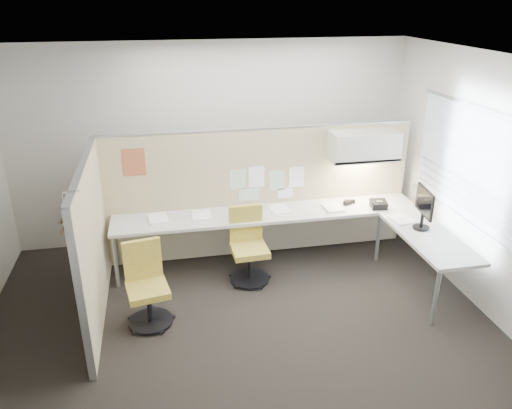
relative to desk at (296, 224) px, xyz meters
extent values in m
cube|color=black|center=(-0.93, -1.13, -0.61)|extent=(5.50, 4.50, 0.01)
cube|color=white|center=(-0.93, -1.13, 2.20)|extent=(5.50, 4.50, 0.01)
cube|color=beige|center=(-0.93, 1.12, 0.80)|extent=(5.50, 0.02, 2.80)
cube|color=beige|center=(-0.93, -3.38, 0.80)|extent=(5.50, 0.02, 2.80)
cube|color=beige|center=(1.82, -1.13, 0.80)|extent=(0.02, 4.50, 2.80)
cube|color=#919CA8|center=(1.79, -1.13, 0.95)|extent=(0.01, 2.80, 1.30)
cube|color=tan|center=(-0.38, 0.47, 0.27)|extent=(4.10, 0.06, 1.75)
cube|color=tan|center=(-2.43, -0.63, 0.27)|extent=(0.06, 2.20, 1.75)
cube|color=beige|center=(-0.33, 0.14, 0.11)|extent=(4.00, 0.60, 0.04)
cube|color=beige|center=(1.37, -0.89, 0.11)|extent=(0.60, 1.47, 0.04)
cube|color=beige|center=(-0.33, 0.41, -0.26)|extent=(3.90, 0.02, 0.64)
cylinder|color=#A5A8AA|center=(-2.28, -0.11, -0.26)|extent=(0.05, 0.05, 0.69)
cylinder|color=#A5A8AA|center=(1.12, -1.58, -0.26)|extent=(0.05, 0.05, 0.69)
cylinder|color=#A5A8AA|center=(1.12, -0.11, -0.26)|extent=(0.05, 0.05, 0.69)
cube|color=beige|center=(0.97, 0.26, 0.91)|extent=(0.90, 0.36, 0.38)
cube|color=#FFEABF|center=(0.97, 0.26, 0.70)|extent=(0.60, 0.06, 0.02)
cube|color=#8CBF8C|center=(-0.68, 0.44, 0.50)|extent=(0.21, 0.00, 0.28)
cube|color=white|center=(-0.43, 0.44, 0.52)|extent=(0.21, 0.00, 0.28)
cube|color=#8CBF8C|center=(-0.15, 0.44, 0.45)|extent=(0.21, 0.00, 0.28)
cube|color=white|center=(0.12, 0.44, 0.48)|extent=(0.21, 0.00, 0.28)
cube|color=#8CBF8C|center=(-0.53, 0.44, 0.28)|extent=(0.28, 0.00, 0.18)
cube|color=white|center=(-0.03, 0.44, 0.26)|extent=(0.21, 0.00, 0.14)
cube|color=#F2581E|center=(-1.98, 0.44, 0.82)|extent=(0.28, 0.00, 0.35)
cylinder|color=black|center=(-1.89, -0.94, -0.57)|extent=(0.48, 0.48, 0.03)
cylinder|color=black|center=(-1.89, -0.94, -0.39)|extent=(0.06, 0.06, 0.37)
cube|color=#E6D455|center=(-1.89, -0.94, -0.18)|extent=(0.49, 0.49, 0.07)
cube|color=#E6D455|center=(-1.93, -0.74, 0.09)|extent=(0.41, 0.12, 0.46)
cylinder|color=black|center=(-0.66, -0.29, -0.57)|extent=(0.49, 0.49, 0.03)
cylinder|color=black|center=(-0.66, -0.29, -0.38)|extent=(0.06, 0.06, 0.38)
cube|color=#E6D455|center=(-0.66, -0.29, -0.17)|extent=(0.45, 0.45, 0.08)
cube|color=#E6D455|center=(-0.67, -0.08, 0.11)|extent=(0.42, 0.07, 0.47)
cylinder|color=black|center=(1.37, -0.69, 0.14)|extent=(0.20, 0.20, 0.02)
cylinder|color=black|center=(1.37, -0.69, 0.23)|extent=(0.04, 0.04, 0.18)
cube|color=black|center=(1.37, -0.69, 0.48)|extent=(0.10, 0.48, 0.32)
cube|color=black|center=(1.37, -0.69, 0.48)|extent=(0.06, 0.44, 0.28)
cube|color=black|center=(1.12, -0.01, 0.18)|extent=(0.22, 0.22, 0.12)
cylinder|color=black|center=(1.03, 0.01, 0.21)|extent=(0.06, 0.17, 0.04)
cube|color=black|center=(0.81, 0.22, 0.15)|extent=(0.15, 0.07, 0.05)
cube|color=black|center=(0.76, 0.17, 0.16)|extent=(0.12, 0.09, 0.06)
cube|color=silver|center=(-2.43, -1.40, 1.17)|extent=(0.14, 0.02, 0.02)
cylinder|color=silver|center=(-2.50, -1.40, 1.09)|extent=(0.02, 0.02, 0.14)
cube|color=#AD7F4C|center=(-2.50, -1.40, 0.96)|extent=(0.02, 0.40, 0.12)
cube|color=#AD7F4C|center=(-2.53, -1.37, 0.92)|extent=(0.02, 0.40, 0.12)
cube|color=#9C9CA6|center=(-2.51, -1.45, 0.37)|extent=(0.01, 0.07, 1.01)
cube|color=white|center=(-1.74, 0.17, 0.15)|extent=(0.26, 0.32, 0.04)
cube|color=white|center=(-1.20, 0.19, 0.14)|extent=(0.25, 0.31, 0.02)
cube|color=white|center=(-0.70, 0.13, 0.15)|extent=(0.25, 0.32, 0.05)
cube|color=white|center=(-0.18, 0.20, 0.14)|extent=(0.25, 0.32, 0.02)
cube|color=white|center=(0.53, 0.09, 0.14)|extent=(0.25, 0.31, 0.03)
cube|color=white|center=(1.24, -0.42, 0.14)|extent=(0.27, 0.33, 0.02)
camera|label=1|loc=(-1.65, -5.62, 2.75)|focal=35.00mm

